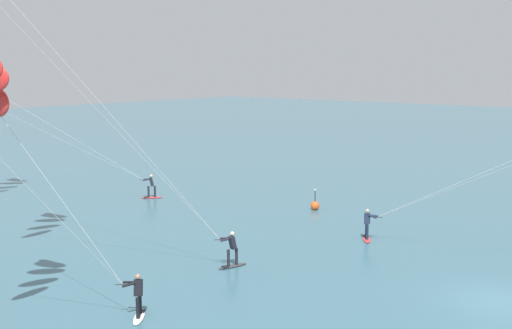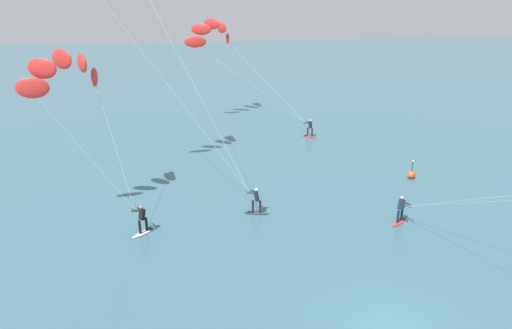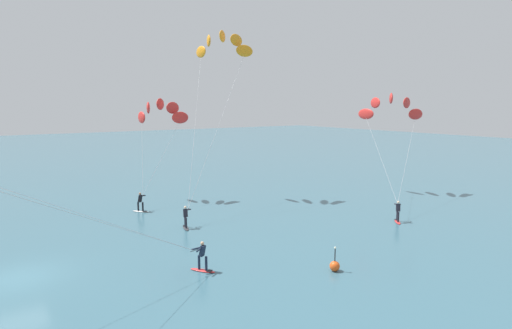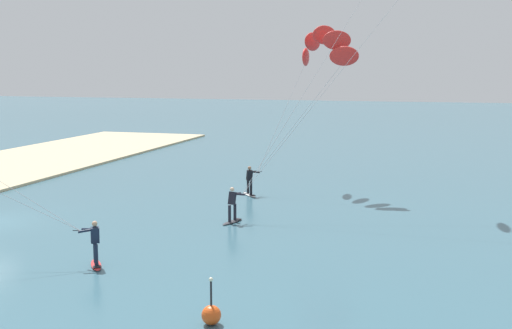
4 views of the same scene
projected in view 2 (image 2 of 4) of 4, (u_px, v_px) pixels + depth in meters
name	position (u px, v px, depth m)	size (l,w,h in m)	color
kitesurfer_far_out	(67.00, 77.00, 23.71)	(6.50, 6.32, 9.62)	white
kitesurfer_downwind	(215.00, 35.00, 44.13)	(11.50, 12.11, 10.20)	red
marker_buoy	(411.00, 174.00, 31.35)	(0.56, 0.56, 1.38)	#EA5119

